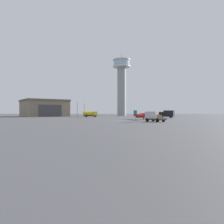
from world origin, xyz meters
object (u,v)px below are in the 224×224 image
object	(u,v)px
airplane_red	(145,115)
light_post_east	(77,108)
light_post_north	(84,108)
truck_box_black	(167,114)
truck_flatbed_silver	(153,117)
car_green	(140,116)
control_tower	(122,82)
truck_fuel_tanker_yellow	(90,114)

from	to	relation	value
airplane_red	light_post_east	world-z (taller)	light_post_east
light_post_north	truck_box_black	bearing A→B (deg)	-29.63
airplane_red	truck_flatbed_silver	distance (m)	15.40
airplane_red	car_green	xyz separation A→B (m)	(-0.26, 23.24, -0.71)
truck_box_black	truck_flatbed_silver	bearing A→B (deg)	101.06
car_green	light_post_east	bearing A→B (deg)	-102.49
control_tower	truck_box_black	distance (m)	52.11
control_tower	truck_fuel_tanker_yellow	xyz separation A→B (m)	(-15.12, -31.41, -20.40)
truck_fuel_tanker_yellow	truck_box_black	bearing A→B (deg)	-42.27
control_tower	car_green	bearing A→B (deg)	-77.46
control_tower	car_green	size ratio (longest dim) A/B	8.33
airplane_red	truck_box_black	xyz separation A→B (m)	(11.20, 19.35, 0.30)
control_tower	airplane_red	world-z (taller)	control_tower
control_tower	truck_box_black	size ratio (longest dim) A/B	6.08
control_tower	car_green	world-z (taller)	control_tower
car_green	light_post_north	xyz separation A→B (m)	(-29.02, 19.13, 3.78)
light_post_north	control_tower	bearing A→B (deg)	45.39
truck_box_black	light_post_east	xyz separation A→B (m)	(-42.82, 16.41, 2.96)
truck_flatbed_silver	light_post_east	bearing A→B (deg)	-3.53
airplane_red	light_post_east	bearing A→B (deg)	118.78
truck_box_black	light_post_north	bearing A→B (deg)	-1.71
control_tower	airplane_red	bearing A→B (deg)	-81.79
control_tower	car_green	distance (m)	45.85
airplane_red	light_post_east	distance (m)	47.85
truck_fuel_tanker_yellow	truck_box_black	size ratio (longest dim) A/B	1.08
truck_flatbed_silver	truck_box_black	bearing A→B (deg)	-52.66
airplane_red	truck_flatbed_silver	world-z (taller)	airplane_red
airplane_red	truck_box_black	world-z (taller)	truck_box_black
truck_flatbed_silver	light_post_north	distance (m)	65.14
truck_fuel_tanker_yellow	truck_flatbed_silver	xyz separation A→B (m)	(24.86, -46.83, -0.36)
airplane_red	truck_fuel_tanker_yellow	size ratio (longest dim) A/B	1.48
light_post_east	truck_flatbed_silver	bearing A→B (deg)	-57.73
truck_box_black	car_green	world-z (taller)	truck_box_black
light_post_east	light_post_north	distance (m)	7.02
control_tower	airplane_red	xyz separation A→B (m)	(9.06, -62.86, -20.61)
truck_box_black	airplane_red	bearing A→B (deg)	87.85
truck_box_black	control_tower	bearing A→B (deg)	-37.11
car_green	light_post_north	world-z (taller)	light_post_north
truck_flatbed_silver	light_post_north	world-z (taller)	light_post_north
truck_flatbed_silver	control_tower	bearing A→B (deg)	-28.71
truck_fuel_tanker_yellow	truck_box_black	world-z (taller)	truck_box_black
control_tower	light_post_north	distance (m)	33.70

